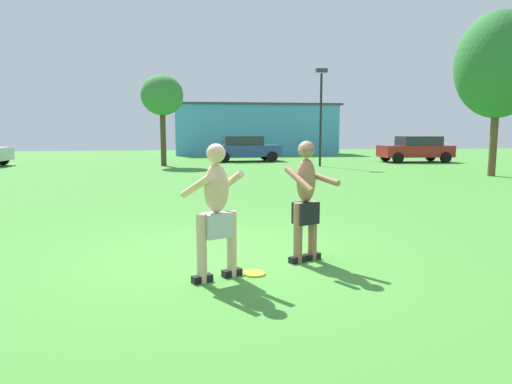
% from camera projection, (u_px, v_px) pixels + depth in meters
% --- Properties ---
extents(ground_plane, '(80.00, 80.00, 0.00)m').
position_uv_depth(ground_plane, '(229.00, 256.00, 6.92)').
color(ground_plane, '#428433').
extents(player_with_cap, '(0.76, 0.74, 1.75)m').
position_uv_depth(player_with_cap, '(306.00, 195.00, 6.53)').
color(player_with_cap, black).
rests_on(player_with_cap, ground_plane).
extents(player_in_gray, '(0.82, 0.70, 1.72)m').
position_uv_depth(player_in_gray, '(216.00, 209.00, 5.73)').
color(player_in_gray, black).
rests_on(player_in_gray, ground_plane).
extents(frisbee, '(0.29, 0.29, 0.03)m').
position_uv_depth(frisbee, '(254.00, 273.00, 6.03)').
color(frisbee, yellow).
rests_on(frisbee, ground_plane).
extents(car_red_near_post, '(4.32, 2.05, 1.58)m').
position_uv_depth(car_red_near_post, '(416.00, 149.00, 28.09)').
color(car_red_near_post, maroon).
rests_on(car_red_near_post, ground_plane).
extents(car_blue_far_end, '(4.44, 2.34, 1.58)m').
position_uv_depth(car_blue_far_end, '(245.00, 148.00, 28.84)').
color(car_blue_far_end, '#2D478C').
rests_on(car_blue_far_end, ground_plane).
extents(lamp_post, '(0.60, 0.24, 5.16)m').
position_uv_depth(lamp_post, '(321.00, 106.00, 24.33)').
color(lamp_post, black).
rests_on(lamp_post, ground_plane).
extents(outbuilding_behind_lot, '(13.48, 4.65, 4.11)m').
position_uv_depth(outbuilding_behind_lot, '(255.00, 129.00, 37.89)').
color(outbuilding_behind_lot, '#4C9ED1').
rests_on(outbuilding_behind_lot, ground_plane).
extents(tree_left_field, '(2.26, 2.26, 4.89)m').
position_uv_depth(tree_left_field, '(162.00, 96.00, 24.61)').
color(tree_left_field, '#4C3823').
rests_on(tree_left_field, ground_plane).
extents(tree_right_field, '(3.46, 3.46, 6.76)m').
position_uv_depth(tree_right_field, '(499.00, 65.00, 18.78)').
color(tree_right_field, brown).
rests_on(tree_right_field, ground_plane).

